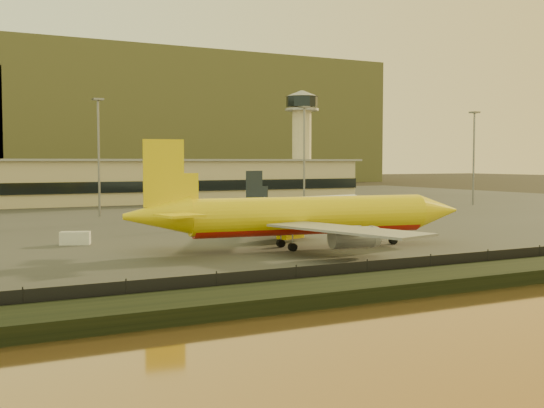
{
  "coord_description": "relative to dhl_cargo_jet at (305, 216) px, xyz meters",
  "views": [
    {
      "loc": [
        -44.93,
        -67.33,
        12.17
      ],
      "look_at": [
        -3.47,
        12.0,
        6.53
      ],
      "focal_mm": 45.0,
      "sensor_mm": 36.0,
      "label": 1
    }
  ],
  "objects": [
    {
      "name": "embankment",
      "position": [
        -2.15,
        -30.1,
        -3.9
      ],
      "size": [
        320.0,
        7.0,
        1.4
      ],
      "primitive_type": "cube",
      "color": "black",
      "rests_on": "ground"
    },
    {
      "name": "apron_light_masts",
      "position": [
        12.85,
        61.9,
        11.1
      ],
      "size": [
        152.2,
        12.2,
        25.4
      ],
      "color": "slate",
      "rests_on": "tarmac"
    },
    {
      "name": "gse_vehicle_yellow",
      "position": [
        4.18,
        11.46,
        -3.4
      ],
      "size": [
        4.89,
        3.5,
        2.01
      ],
      "primitive_type": "cube",
      "rotation": [
        0.0,
        0.0,
        0.37
      ],
      "color": "yellow",
      "rests_on": "tarmac"
    },
    {
      "name": "white_narrowbody_jet",
      "position": [
        22.94,
        37.4,
        -1.36
      ],
      "size": [
        35.22,
        33.88,
        10.17
      ],
      "rotation": [
        0.0,
        0.0,
        0.2
      ],
      "color": "silver",
      "rests_on": "tarmac"
    },
    {
      "name": "perimeter_fence",
      "position": [
        -2.15,
        -26.1,
        -3.3
      ],
      "size": [
        300.0,
        0.05,
        2.2
      ],
      "primitive_type": "cube",
      "color": "black",
      "rests_on": "tarmac"
    },
    {
      "name": "dhl_cargo_jet",
      "position": [
        0.0,
        0.0,
        0.0
      ],
      "size": [
        49.34,
        47.93,
        14.73
      ],
      "rotation": [
        0.0,
        0.0,
        -0.13
      ],
      "color": "yellow",
      "rests_on": "tarmac"
    },
    {
      "name": "control_tower",
      "position": [
        67.85,
        117.9,
        17.06
      ],
      "size": [
        11.2,
        11.2,
        35.5
      ],
      "color": "#C2B087",
      "rests_on": "tarmac"
    },
    {
      "name": "gse_vehicle_white",
      "position": [
        -27.12,
        18.78,
        -3.46
      ],
      "size": [
        4.56,
        3.23,
        1.88
      ],
      "primitive_type": "cube",
      "rotation": [
        0.0,
        0.0,
        -0.36
      ],
      "color": "silver",
      "rests_on": "tarmac"
    },
    {
      "name": "ground",
      "position": [
        -2.15,
        -13.1,
        -4.6
      ],
      "size": [
        900.0,
        900.0,
        0.0
      ],
      "primitive_type": "plane",
      "color": "black",
      "rests_on": "ground"
    },
    {
      "name": "terminal_building",
      "position": [
        -16.67,
        112.45,
        1.65
      ],
      "size": [
        202.0,
        25.0,
        12.6
      ],
      "color": "#C2B087",
      "rests_on": "tarmac"
    },
    {
      "name": "tarmac",
      "position": [
        -2.15,
        81.9,
        -4.5
      ],
      "size": [
        320.0,
        220.0,
        0.2
      ],
      "primitive_type": "cube",
      "color": "#2D2D2D",
      "rests_on": "ground"
    }
  ]
}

